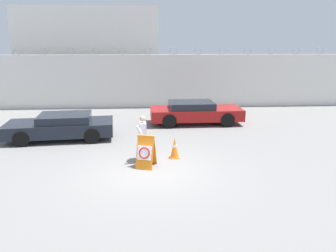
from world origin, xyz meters
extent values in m
plane|color=gray|center=(0.00, 0.00, 0.00)|extent=(90.00, 90.00, 0.00)
cube|color=silver|center=(0.00, 11.15, 1.69)|extent=(36.00, 0.30, 3.38)
torus|color=gray|center=(-8.00, 11.15, 3.60)|extent=(0.47, 0.03, 0.47)
torus|color=gray|center=(-6.40, 11.15, 3.60)|extent=(0.47, 0.03, 0.47)
torus|color=gray|center=(-4.80, 11.15, 3.60)|extent=(0.47, 0.03, 0.47)
torus|color=gray|center=(-3.20, 11.15, 3.60)|extent=(0.47, 0.03, 0.47)
torus|color=gray|center=(-1.60, 11.15, 3.60)|extent=(0.47, 0.03, 0.47)
torus|color=gray|center=(0.00, 11.15, 3.60)|extent=(0.47, 0.03, 0.47)
torus|color=gray|center=(1.60, 11.15, 3.60)|extent=(0.47, 0.03, 0.47)
torus|color=gray|center=(3.20, 11.15, 3.60)|extent=(0.47, 0.03, 0.47)
torus|color=gray|center=(4.80, 11.15, 3.60)|extent=(0.47, 0.03, 0.47)
torus|color=gray|center=(6.40, 11.15, 3.60)|extent=(0.47, 0.03, 0.47)
torus|color=gray|center=(8.00, 11.15, 3.60)|extent=(0.47, 0.03, 0.47)
torus|color=gray|center=(9.60, 11.15, 3.60)|extent=(0.47, 0.03, 0.47)
torus|color=gray|center=(11.20, 11.15, 3.60)|extent=(0.47, 0.03, 0.47)
cube|color=silver|center=(-4.15, 16.10, 3.24)|extent=(9.79, 6.62, 6.48)
cube|color=orange|center=(-0.18, 0.36, 0.53)|extent=(0.65, 0.51, 1.07)
cube|color=orange|center=(-0.08, 0.66, 0.53)|extent=(0.65, 0.51, 1.07)
cube|color=orange|center=(-0.13, 0.51, 1.08)|extent=(0.60, 0.24, 0.05)
cube|color=white|center=(-0.19, 0.33, 0.55)|extent=(0.51, 0.30, 0.47)
torus|color=red|center=(-0.19, 0.31, 0.55)|extent=(0.42, 0.27, 0.39)
cylinder|color=black|center=(-0.24, 1.25, 0.39)|extent=(0.15, 0.15, 0.78)
cylinder|color=black|center=(-0.23, 1.07, 0.39)|extent=(0.15, 0.15, 0.78)
cube|color=silver|center=(-0.24, 1.16, 1.08)|extent=(0.25, 0.42, 0.60)
sphere|color=tan|center=(-0.24, 1.16, 1.53)|extent=(0.21, 0.21, 0.21)
cylinder|color=silver|center=(-0.26, 1.41, 1.10)|extent=(0.09, 0.09, 0.57)
cylinder|color=silver|center=(-0.32, 0.90, 1.07)|extent=(0.33, 0.11, 0.56)
cube|color=orange|center=(0.91, 1.33, 0.01)|extent=(0.36, 0.36, 0.03)
cone|color=orange|center=(0.91, 1.33, 0.40)|extent=(0.30, 0.30, 0.75)
cylinder|color=white|center=(0.91, 1.33, 0.44)|extent=(0.15, 0.15, 0.10)
cylinder|color=black|center=(-5.20, 3.03, 0.32)|extent=(0.66, 0.26, 0.65)
cylinder|color=black|center=(-5.37, 4.82, 0.32)|extent=(0.66, 0.26, 0.65)
cylinder|color=black|center=(-2.41, 3.30, 0.32)|extent=(0.66, 0.26, 0.65)
cylinder|color=black|center=(-2.58, 5.08, 0.32)|extent=(0.66, 0.26, 0.65)
cube|color=black|center=(-3.89, 4.06, 0.50)|extent=(4.69, 2.32, 0.55)
cube|color=black|center=(-3.66, 4.08, 0.94)|extent=(2.33, 1.91, 0.33)
cylinder|color=black|center=(3.88, 7.45, 0.35)|extent=(0.71, 0.21, 0.71)
cylinder|color=black|center=(3.92, 5.67, 0.35)|extent=(0.71, 0.21, 0.71)
cylinder|color=black|center=(0.96, 7.39, 0.35)|extent=(0.71, 0.21, 0.71)
cylinder|color=black|center=(1.00, 5.61, 0.35)|extent=(0.71, 0.21, 0.71)
cube|color=maroon|center=(2.44, 6.53, 0.53)|extent=(4.75, 1.98, 0.57)
cube|color=black|center=(2.21, 6.53, 0.99)|extent=(2.30, 1.74, 0.34)
camera|label=1|loc=(-0.05, -10.05, 4.11)|focal=35.00mm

